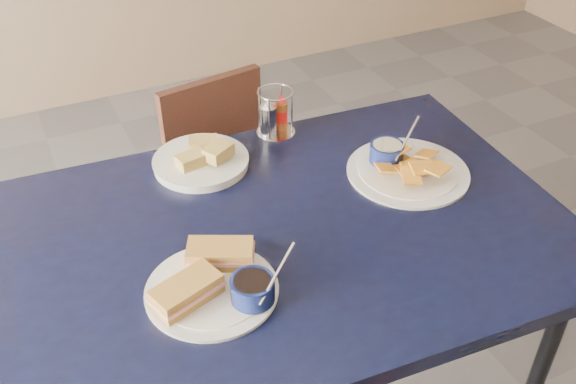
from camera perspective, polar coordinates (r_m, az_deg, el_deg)
name	(u,v)px	position (r m, az deg, el deg)	size (l,w,h in m)	color
dining_table	(284,248)	(1.53, -0.37, -4.99)	(1.39, 0.97, 0.75)	black
chair_far	(231,175)	(2.20, -5.06, 1.48)	(0.41, 0.40, 0.77)	black
sandwich_plate	(216,281)	(1.34, -6.43, -7.88)	(0.30, 0.28, 0.12)	white
plantain_plate	(402,165)	(1.69, 10.13, 2.34)	(0.32, 0.32, 0.12)	white
bread_basket	(202,160)	(1.70, -7.66, 2.81)	(0.25, 0.25, 0.07)	white
condiment_caddy	(274,116)	(1.80, -1.27, 6.75)	(0.11, 0.11, 0.14)	silver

